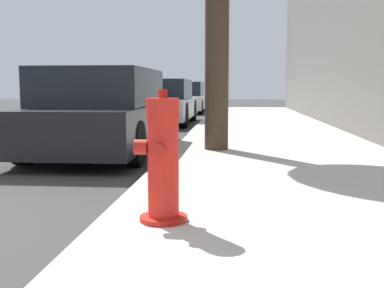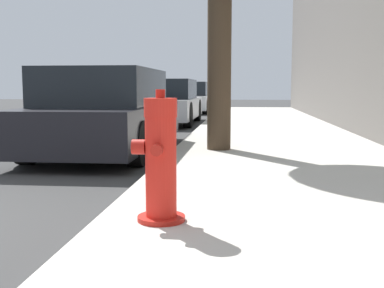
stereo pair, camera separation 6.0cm
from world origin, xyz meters
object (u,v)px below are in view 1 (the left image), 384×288
Objects in this scene: fire_hydrant at (163,162)px; parked_car_mid at (161,102)px; parked_car_far at (184,98)px; parked_car_near at (104,113)px.

parked_car_mid is (-1.72, 10.89, 0.07)m from fire_hydrant.
parked_car_mid is at bearing -90.07° from parked_car_far.
fire_hydrant is 0.21× the size of parked_car_mid.
parked_car_mid is 1.09× the size of parked_car_far.
parked_car_mid is at bearing 90.49° from parked_car_near.
parked_car_far is (0.01, 6.55, -0.02)m from parked_car_mid.
parked_car_mid is 6.55m from parked_car_far.
parked_car_near is (-1.66, 4.53, 0.09)m from fire_hydrant.
parked_car_mid reaches higher than fire_hydrant.
parked_car_far is at bearing 90.21° from parked_car_near.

